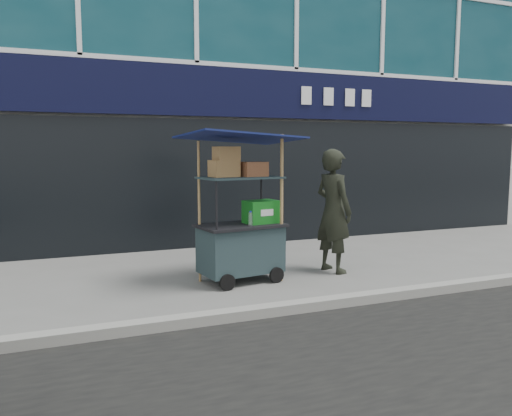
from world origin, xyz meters
name	(u,v)px	position (x,y,z in m)	size (l,w,h in m)	color
ground	(287,307)	(0.00, 0.00, 0.00)	(80.00, 80.00, 0.00)	slate
curb	(295,307)	(0.00, -0.20, 0.06)	(80.00, 0.18, 0.12)	gray
vendor_cart	(242,229)	(-0.08, 1.31, 0.73)	(1.70, 1.31, 2.09)	#1C2C2F
vendor_man	(333,211)	(1.39, 1.32, 0.92)	(0.67, 0.44, 1.85)	black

